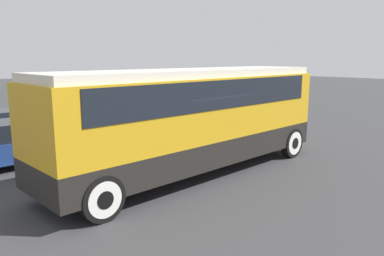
# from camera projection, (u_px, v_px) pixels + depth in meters

# --- Properties ---
(ground_plane) EXTENTS (120.00, 120.00, 0.00)m
(ground_plane) POSITION_uv_depth(u_px,v_px,m) (192.00, 174.00, 11.70)
(ground_plane) COLOR #38383A
(tour_bus) EXTENTS (9.71, 2.51, 3.23)m
(tour_bus) POSITION_uv_depth(u_px,v_px,m) (194.00, 112.00, 11.41)
(tour_bus) COLOR black
(tour_bus) RESTS_ON ground_plane
(parked_car_near) EXTENTS (4.73, 1.91, 1.30)m
(parked_car_near) POSITION_uv_depth(u_px,v_px,m) (131.00, 121.00, 17.35)
(parked_car_near) COLOR #2D5638
(parked_car_near) RESTS_ON ground_plane
(parked_car_mid) EXTENTS (4.53, 1.80, 1.39)m
(parked_car_mid) POSITION_uv_depth(u_px,v_px,m) (24.00, 125.00, 16.34)
(parked_car_mid) COLOR maroon
(parked_car_mid) RESTS_ON ground_plane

